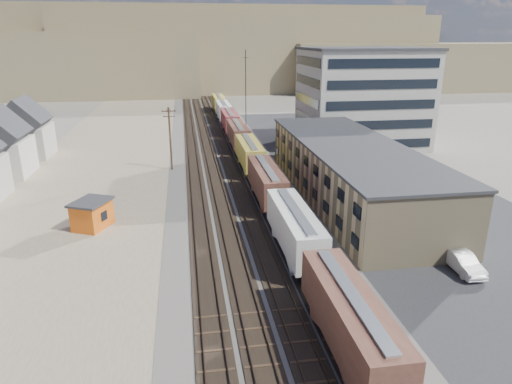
{
  "coord_description": "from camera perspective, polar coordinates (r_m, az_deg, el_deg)",
  "views": [
    {
      "loc": [
        -6.23,
        -29.8,
        20.18
      ],
      "look_at": [
        1.7,
        20.16,
        3.0
      ],
      "focal_mm": 32.0,
      "sensor_mm": 36.0,
      "label": 1
    }
  ],
  "objects": [
    {
      "name": "rail_tracks",
      "position": [
        82.48,
        -4.82,
        4.61
      ],
      "size": [
        11.4,
        200.0,
        0.24
      ],
      "color": "black",
      "rests_on": "ground"
    },
    {
      "name": "freight_train",
      "position": [
        79.92,
        -1.6,
        6.19
      ],
      "size": [
        3.0,
        119.74,
        4.46
      ],
      "color": "black",
      "rests_on": "ground"
    },
    {
      "name": "ballast_bed",
      "position": [
        82.54,
        -4.43,
        4.57
      ],
      "size": [
        18.0,
        200.0,
        0.06
      ],
      "primitive_type": "cube",
      "color": "#4C4742",
      "rests_on": "ground"
    },
    {
      "name": "warehouse",
      "position": [
        61.04,
        11.69,
        2.65
      ],
      "size": [
        12.4,
        40.4,
        7.25
      ],
      "color": "tan",
      "rests_on": "ground"
    },
    {
      "name": "parked_car_far",
      "position": [
        92.59,
        16.04,
        5.98
      ],
      "size": [
        3.4,
        5.41,
        1.72
      ],
      "primitive_type": "imported",
      "rotation": [
        0.0,
        0.0,
        -0.29
      ],
      "color": "silver",
      "rests_on": "ground"
    },
    {
      "name": "radio_mast",
      "position": [
        91.3,
        -1.28,
        11.8
      ],
      "size": [
        1.2,
        0.16,
        18.0
      ],
      "color": "black",
      "rests_on": "ground"
    },
    {
      "name": "dirt_yard",
      "position": [
        73.94,
        -19.4,
        1.84
      ],
      "size": [
        24.0,
        180.0,
        0.03
      ],
      "primitive_type": "cube",
      "color": "#7D6B56",
      "rests_on": "ground"
    },
    {
      "name": "hills_north",
      "position": [
        197.91,
        -7.49,
        16.85
      ],
      "size": [
        265.0,
        80.0,
        32.0
      ],
      "color": "brown",
      "rests_on": "ground"
    },
    {
      "name": "office_tower",
      "position": [
        92.03,
        13.12,
        11.47
      ],
      "size": [
        22.6,
        18.6,
        18.45
      ],
      "color": "#9E998E",
      "rests_on": "ground"
    },
    {
      "name": "ground",
      "position": [
        36.52,
        2.41,
        -14.8
      ],
      "size": [
        300.0,
        300.0,
        0.0
      ],
      "primitive_type": "plane",
      "color": "#6B6356",
      "rests_on": "ground"
    },
    {
      "name": "asphalt_lot",
      "position": [
        73.5,
        13.96,
        2.27
      ],
      "size": [
        26.0,
        120.0,
        0.04
      ],
      "primitive_type": "cube",
      "color": "#232326",
      "rests_on": "ground"
    },
    {
      "name": "parked_car_blue",
      "position": [
        92.63,
        10.88,
        6.31
      ],
      "size": [
        5.93,
        4.76,
        1.5
      ],
      "primitive_type": "imported",
      "rotation": [
        0.0,
        0.0,
        1.07
      ],
      "color": "navy",
      "rests_on": "ground"
    },
    {
      "name": "maintenance_shed",
      "position": [
        53.71,
        -19.82,
        -2.6
      ],
      "size": [
        4.9,
        5.38,
        3.21
      ],
      "color": "#CC5713",
      "rests_on": "ground"
    },
    {
      "name": "parked_car_white",
      "position": [
        45.78,
        24.41,
        -8.02
      ],
      "size": [
        1.93,
        5.26,
        1.72
      ],
      "primitive_type": "imported",
      "rotation": [
        0.0,
        0.0,
        -0.02
      ],
      "color": "silver",
      "rests_on": "ground"
    },
    {
      "name": "utility_pole_north",
      "position": [
        73.36,
        -10.68,
        6.73
      ],
      "size": [
        2.2,
        0.32,
        10.0
      ],
      "color": "#382619",
      "rests_on": "ground"
    }
  ]
}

